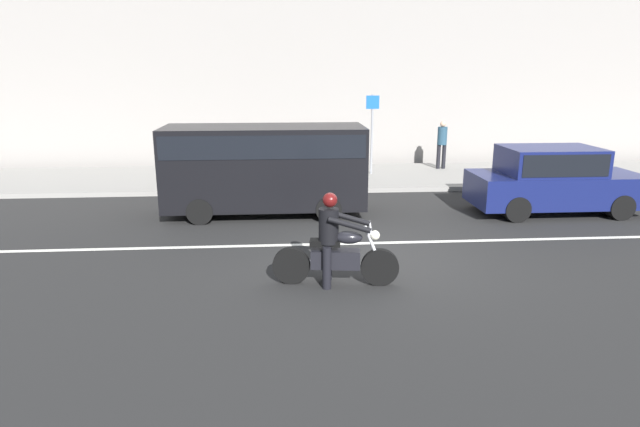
# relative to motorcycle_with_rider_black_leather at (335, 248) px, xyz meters

# --- Properties ---
(ground_plane) EXTENTS (80.00, 80.00, 0.00)m
(ground_plane) POSITION_rel_motorcycle_with_rider_black_leather_xyz_m (0.92, 1.34, -0.66)
(ground_plane) COLOR black
(sidewalk_slab) EXTENTS (40.00, 4.40, 0.14)m
(sidewalk_slab) POSITION_rel_motorcycle_with_rider_black_leather_xyz_m (0.92, 9.34, -0.59)
(sidewalk_slab) COLOR gray
(sidewalk_slab) RESTS_ON ground_plane
(lane_marking_stripe) EXTENTS (18.00, 0.14, 0.01)m
(lane_marking_stripe) POSITION_rel_motorcycle_with_rider_black_leather_xyz_m (1.41, 2.24, -0.66)
(lane_marking_stripe) COLOR silver
(lane_marking_stripe) RESTS_ON ground_plane
(motorcycle_with_rider_black_leather) EXTENTS (2.19, 0.72, 1.63)m
(motorcycle_with_rider_black_leather) POSITION_rel_motorcycle_with_rider_black_leather_xyz_m (0.00, 0.00, 0.00)
(motorcycle_with_rider_black_leather) COLOR black
(motorcycle_with_rider_black_leather) RESTS_ON ground_plane
(parked_sedan_navy) EXTENTS (4.29, 1.82, 1.72)m
(parked_sedan_navy) POSITION_rel_motorcycle_with_rider_black_leather_xyz_m (6.10, 4.45, 0.22)
(parked_sedan_navy) COLOR #11194C
(parked_sedan_navy) RESTS_ON ground_plane
(parked_van_black) EXTENTS (5.02, 1.96, 2.26)m
(parked_van_black) POSITION_rel_motorcycle_with_rider_black_leather_xyz_m (-1.30, 4.89, 0.65)
(parked_van_black) COLOR black
(parked_van_black) RESTS_ON ground_plane
(street_sign_post) EXTENTS (0.44, 0.08, 2.68)m
(street_sign_post) POSITION_rel_motorcycle_with_rider_black_leather_xyz_m (2.22, 9.52, 1.09)
(street_sign_post) COLOR gray
(street_sign_post) RESTS_ON sidewalk_slab
(pedestrian_bystander) EXTENTS (0.34, 0.34, 1.71)m
(pedestrian_bystander) POSITION_rel_motorcycle_with_rider_black_leather_xyz_m (4.91, 10.33, 0.48)
(pedestrian_bystander) COLOR black
(pedestrian_bystander) RESTS_ON sidewalk_slab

